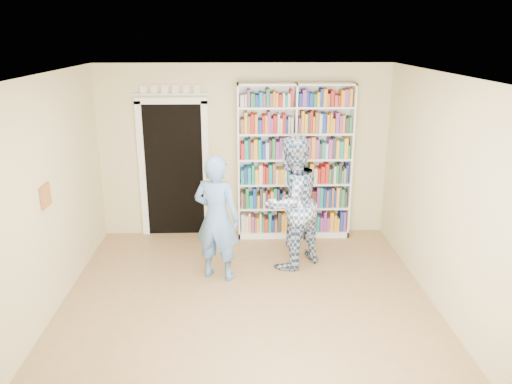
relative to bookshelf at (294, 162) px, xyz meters
The scene contains 11 objects.
floor 2.75m from the bookshelf, 108.33° to the right, with size 5.00×5.00×0.00m, color #966E49.
ceiling 2.88m from the bookshelf, 108.33° to the right, with size 5.00×5.00×0.00m, color white.
wall_back 0.80m from the bookshelf, 168.66° to the left, with size 4.50×4.50×0.00m, color beige.
wall_left 3.83m from the bookshelf, 142.24° to the right, with size 5.00×5.00×0.00m, color beige.
wall_right 2.77m from the bookshelf, 57.85° to the right, with size 5.00×5.00×0.00m, color beige.
bookshelf is the anchor object (origin of this frame).
doorway 1.88m from the bookshelf, behind, with size 1.10×0.08×2.43m.
wall_art 3.70m from the bookshelf, 144.50° to the right, with size 0.03×0.25×0.25m, color brown.
man_blue 1.87m from the bookshelf, 128.94° to the right, with size 0.61×0.40×1.68m, color #5684C0.
man_plaid 1.14m from the bookshelf, 98.08° to the right, with size 0.90×0.70×1.85m, color navy.
paper_sheet 1.32m from the bookshelf, 90.80° to the right, with size 0.20×0.01×0.28m, color white.
Camera 1 is at (-0.08, -5.12, 3.13)m, focal length 35.00 mm.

